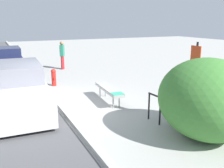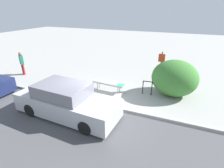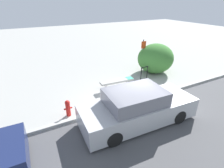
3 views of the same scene
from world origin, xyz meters
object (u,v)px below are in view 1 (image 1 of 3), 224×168
Objects in this scene: sign_post at (195,76)px; parked_car_far at (5,62)px; bench at (109,89)px; parked_car_near at (17,88)px; bike_rack at (154,105)px; pedestrian at (62,54)px; fire_hydrant at (54,77)px.

sign_post is 0.56× the size of parked_car_far.
parked_car_near reaches higher than bench.
pedestrian reaches higher than bike_rack.
fire_hydrant is 4.02m from pedestrian.
sign_post is 10.66m from parked_car_far.
bench is 1.19× the size of pedestrian.
sign_post reaches higher than bench.
sign_post is 9.72m from pedestrian.
pedestrian reaches higher than parked_car_far.
parked_car_near reaches higher than bike_rack.
bench is at bearing 24.86° from parked_car_far.
fire_hydrant is at bearing 146.66° from parked_car_near.
parked_car_near is 6.22m from parked_car_far.
bike_rack is at bearing 17.07° from fire_hydrant.
sign_post is at bearing 25.63° from parked_car_far.
parked_car_near is at bearing -128.46° from sign_post.
pedestrian is at bearing -172.83° from sign_post.
fire_hydrant is at bearing 8.73° from pedestrian.
bike_rack is 0.36× the size of sign_post.
sign_post is at bearing 54.30° from parked_car_near.
bench is 0.41× the size of parked_car_near.
parked_car_near is (6.17, -3.16, -0.22)m from pedestrian.
pedestrian is at bearing 159.65° from fire_hydrant.
sign_post is at bearing 30.60° from bench.
parked_car_near reaches higher than parked_car_far.
parked_car_near is at bearing 1.44° from parked_car_far.
parked_car_far reaches higher than bench.
parked_car_near is at bearing -36.10° from fire_hydrant.
bench is at bearing 21.63° from fire_hydrant.
bench is at bearing -153.74° from sign_post.
bike_rack is at bearing 21.80° from parked_car_far.
fire_hydrant is (-5.40, -1.66, -0.09)m from bike_rack.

